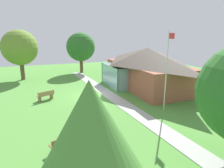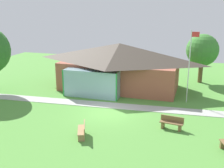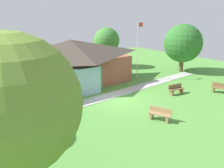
{
  "view_description": "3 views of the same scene",
  "coord_description": "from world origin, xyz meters",
  "px_view_note": "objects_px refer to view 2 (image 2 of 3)",
  "views": [
    {
      "loc": [
        16.9,
        -4.64,
        5.66
      ],
      "look_at": [
        1.0,
        1.52,
        1.24
      ],
      "focal_mm": 30.57,
      "sensor_mm": 36.0,
      "label": 1
    },
    {
      "loc": [
        6.05,
        -18.69,
        7.81
      ],
      "look_at": [
        -0.54,
        2.66,
        1.44
      ],
      "focal_mm": 44.9,
      "sensor_mm": 36.0,
      "label": 2
    },
    {
      "loc": [
        -11.42,
        -13.83,
        6.73
      ],
      "look_at": [
        0.33,
        1.64,
        0.94
      ],
      "focal_mm": 38.43,
      "sensor_mm": 36.0,
      "label": 3
    }
  ],
  "objects_px": {
    "pavilion": "(118,66)",
    "flagpole": "(190,64)",
    "bench_mid_right": "(172,123)",
    "bench_front_center": "(82,131)",
    "tree_behind_pavilion_right": "(202,50)"
  },
  "relations": [
    {
      "from": "flagpole",
      "to": "tree_behind_pavilion_right",
      "type": "bearing_deg",
      "value": 81.78
    },
    {
      "from": "pavilion",
      "to": "tree_behind_pavilion_right",
      "type": "xyz_separation_m",
      "value": [
        7.51,
        4.65,
        1.09
      ]
    },
    {
      "from": "pavilion",
      "to": "bench_front_center",
      "type": "distance_m",
      "value": 10.7
    },
    {
      "from": "bench_mid_right",
      "to": "bench_front_center",
      "type": "xyz_separation_m",
      "value": [
        -5.1,
        -2.75,
        0.0
      ]
    },
    {
      "from": "pavilion",
      "to": "flagpole",
      "type": "height_order",
      "value": "flagpole"
    },
    {
      "from": "bench_mid_right",
      "to": "tree_behind_pavilion_right",
      "type": "relative_size",
      "value": 0.31
    },
    {
      "from": "pavilion",
      "to": "flagpole",
      "type": "relative_size",
      "value": 1.99
    },
    {
      "from": "bench_front_center",
      "to": "flagpole",
      "type": "bearing_deg",
      "value": -56.81
    },
    {
      "from": "bench_front_center",
      "to": "tree_behind_pavilion_right",
      "type": "xyz_separation_m",
      "value": [
        6.78,
        15.16,
        2.95
      ]
    },
    {
      "from": "bench_front_center",
      "to": "tree_behind_pavilion_right",
      "type": "relative_size",
      "value": 0.31
    },
    {
      "from": "bench_mid_right",
      "to": "bench_front_center",
      "type": "height_order",
      "value": "same"
    },
    {
      "from": "bench_mid_right",
      "to": "tree_behind_pavilion_right",
      "type": "height_order",
      "value": "tree_behind_pavilion_right"
    },
    {
      "from": "pavilion",
      "to": "bench_front_center",
      "type": "bearing_deg",
      "value": -86.05
    },
    {
      "from": "bench_front_center",
      "to": "tree_behind_pavilion_right",
      "type": "distance_m",
      "value": 16.87
    },
    {
      "from": "pavilion",
      "to": "flagpole",
      "type": "bearing_deg",
      "value": -18.03
    }
  ]
}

